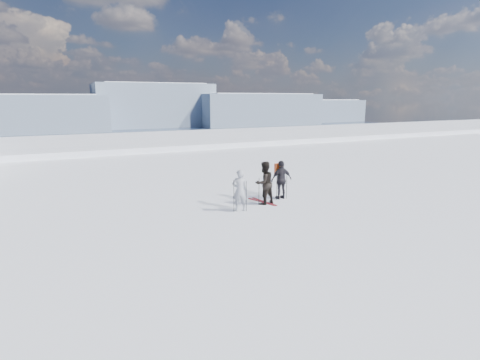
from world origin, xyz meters
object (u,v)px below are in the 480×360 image
object	(u,v)px
skier_grey	(240,190)
skier_dark	(264,183)
skier_pack	(281,180)
skis_loose	(263,202)

from	to	relation	value
skier_grey	skier_dark	bearing A→B (deg)	-142.83
skier_pack	skis_loose	world-z (taller)	skier_pack
skier_grey	skier_dark	distance (m)	1.53
skier_grey	skier_dark	world-z (taller)	skier_dark
skier_pack	skier_grey	bearing A→B (deg)	21.04
skier_grey	skier_pack	distance (m)	2.79
skier_grey	skis_loose	world-z (taller)	skier_grey
skier_dark	skis_loose	bearing A→B (deg)	-121.36
skier_grey	skis_loose	size ratio (longest dim) A/B	1.06
skier_grey	skier_pack	world-z (taller)	skier_pack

